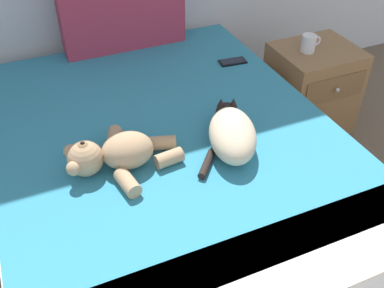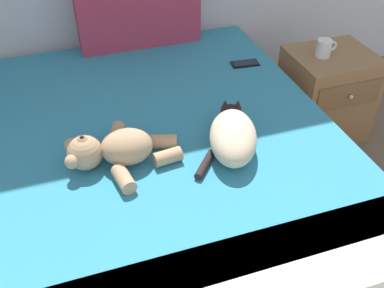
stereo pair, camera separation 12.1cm
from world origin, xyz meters
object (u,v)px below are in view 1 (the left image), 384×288
teddy_bear (116,154)px  nightstand (311,89)px  cat (232,133)px  cell_phone (233,62)px  bed (167,172)px  mug (309,43)px  patterned_cushion (122,10)px

teddy_bear → nightstand: teddy_bear is taller
cat → teddy_bear: (-0.47, 0.07, -0.01)m
cat → cell_phone: 0.74m
bed → cat: bearing=-44.9°
bed → cell_phone: (0.56, 0.43, 0.25)m
cell_phone → cat: bearing=-118.1°
cell_phone → mug: (0.41, -0.11, 0.08)m
patterned_cushion → teddy_bear: bearing=-108.7°
teddy_bear → cell_phone: size_ratio=3.00×
bed → cell_phone: size_ratio=12.44×
teddy_bear → nightstand: 1.41m
cell_phone → patterned_cushion: bearing=138.3°
cat → nightstand: (0.83, 0.54, -0.30)m
patterned_cushion → cell_phone: (0.48, -0.42, -0.21)m
cat → cell_phone: size_ratio=2.73×
patterned_cushion → cat: patterned_cushion is taller
patterned_cushion → nightstand: bearing=-29.2°
cell_phone → nightstand: size_ratio=0.30×
patterned_cushion → mug: patterned_cushion is taller
bed → patterned_cushion: (0.08, 0.86, 0.46)m
mug → nightstand: bearing=-4.1°
teddy_bear → nightstand: (1.30, 0.47, -0.29)m
mug → patterned_cushion: bearing=149.2°
cat → patterned_cushion: bearing=96.9°
patterned_cushion → nightstand: patterned_cushion is taller
teddy_bear → bed: bearing=29.8°
cat → cell_phone: (0.35, 0.65, -0.07)m
bed → patterned_cushion: size_ratio=2.77×
cat → teddy_bear: same height
teddy_bear → cell_phone: teddy_bear is taller
patterned_cushion → nightstand: (0.96, -0.54, -0.44)m
teddy_bear → cat: bearing=-8.3°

